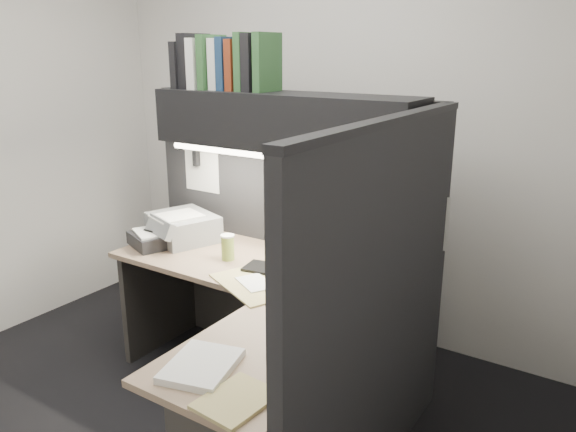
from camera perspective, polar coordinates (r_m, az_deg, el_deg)
The scene contains 21 objects.
floor at distance 3.16m, azimuth -10.64°, elevation -20.08°, with size 3.50×3.50×0.00m, color black.
wall_back at distance 3.78m, azimuth 4.22°, elevation 8.64°, with size 3.50×0.04×2.70m, color silver.
partition_back at distance 3.42m, azimuth -0.21°, elevation -1.68°, with size 1.90×0.06×1.60m, color black.
partition_right at distance 2.38m, azimuth 9.09°, elevation -10.36°, with size 0.06×1.50×1.60m, color black.
desk at distance 2.67m, azimuth -4.31°, elevation -15.80°, with size 1.70×1.53×0.73m.
overhead_shelf at distance 3.06m, azimuth -0.60°, elevation 9.63°, with size 1.55×0.34×0.30m, color black.
task_light_tube at distance 2.98m, azimuth -2.10°, elevation 6.10°, with size 0.04×0.04×1.32m, color white.
monitor at distance 3.11m, azimuth 3.74°, elevation -0.46°, with size 0.52×0.36×0.58m.
keyboard at distance 2.98m, azimuth -0.17°, elevation -5.73°, with size 0.47×0.16×0.02m, color black.
mousepad at distance 2.72m, azimuth 5.98°, elevation -8.27°, with size 0.21×0.20×0.00m, color navy.
mouse at distance 2.71m, azimuth 5.48°, elevation -7.87°, with size 0.07×0.11×0.04m, color black.
telephone at distance 2.96m, azimuth 9.35°, elevation -5.29°, with size 0.24×0.25×0.10m, color beige.
coffee_cup at distance 3.18m, azimuth -6.13°, elevation -3.26°, with size 0.07×0.07×0.14m, color #A4B448.
printer at distance 3.54m, azimuth -10.60°, elevation -1.12°, with size 0.40×0.34×0.16m, color gray.
notebook_stack at distance 3.48m, azimuth -13.64°, elevation -2.33°, with size 0.27×0.22×0.08m, color black.
open_folder at distance 2.86m, azimuth -3.37°, elevation -6.90°, with size 0.46×0.30×0.01m, color tan.
paper_stack_a at distance 2.33m, azimuth 2.76°, elevation -12.13°, with size 0.27×0.23×0.05m, color white.
paper_stack_b at distance 2.18m, azimuth -8.78°, elevation -14.80°, with size 0.23×0.29×0.03m, color white.
manila_stack at distance 2.00m, azimuth -5.29°, elevation -18.13°, with size 0.20×0.26×0.01m, color tan.
binder_row at distance 3.28m, azimuth -6.45°, elevation 15.18°, with size 0.63×0.26×0.31m.
pinned_papers at distance 2.84m, azimuth 2.27°, elevation -0.13°, with size 1.76×1.31×0.51m.
Camera 1 is at (1.82, -1.78, 1.87)m, focal length 35.00 mm.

